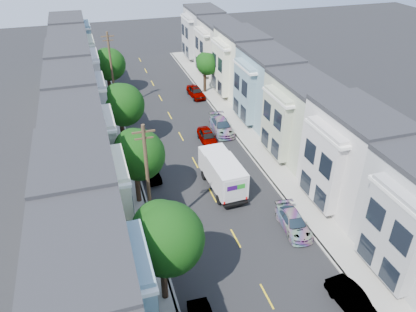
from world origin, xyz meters
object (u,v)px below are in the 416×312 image
tree_d (122,105)px  parked_left_c (171,232)px  tree_c (138,155)px  fedex_truck (222,172)px  tree_far_r (207,64)px  parked_right_d (196,92)px  lead_sedan (207,137)px  parked_right_c (222,126)px  parked_left_d (151,172)px  parked_right_a (353,302)px  utility_pole_near (148,185)px  tree_e (109,65)px  utility_pole_far (112,72)px  tree_b (166,239)px  parked_right_b (294,223)px

tree_d → parked_left_c: (1.40, -16.59, -4.04)m
tree_c → fedex_truck: 8.12m
tree_far_r → fedex_truck: size_ratio=0.87×
tree_d → parked_right_d: 16.13m
fedex_truck → parked_right_d: bearing=78.4°
tree_c → lead_sedan: 13.08m
parked_right_c → parked_left_d: bearing=-140.8°
tree_d → parked_right_a: bearing=-67.2°
parked_left_d → parked_right_a: (9.80, -19.19, 0.08)m
utility_pole_near → parked_right_c: utility_pole_near is taller
parked_left_d → parked_right_a: 21.55m
tree_c → fedex_truck: bearing=-1.8°
tree_c → parked_left_d: 5.65m
tree_e → utility_pole_far: (0.00, -5.36, 0.75)m
tree_b → lead_sedan: tree_b is taller
tree_d → tree_c: bearing=-90.0°
tree_b → parked_right_a: (11.20, -4.55, -4.49)m
tree_b → parked_left_d: bearing=84.5°
tree_d → lead_sedan: 9.97m
tree_far_r → parked_right_a: (-1.99, -38.77, -3.43)m
tree_c → parked_right_a: tree_c is taller
parked_right_a → parked_left_c: bearing=128.8°
parked_left_c → fedex_truck: bearing=36.9°
tree_d → utility_pole_far: 9.97m
tree_far_r → parked_right_a: 38.98m
utility_pole_near → parked_right_c: bearing=54.6°
tree_c → parked_right_c: (11.20, 10.66, -4.07)m
parked_left_d → utility_pole_far: bearing=88.9°
fedex_truck → parked_right_c: bearing=69.2°
tree_e → utility_pole_far: size_ratio=0.67×
utility_pole_far → tree_d: bearing=-90.0°
parked_right_a → parked_right_b: bearing=84.5°
parked_left_c → tree_b: bearing=-109.1°
parked_left_c → parked_right_b: (9.80, -1.79, -0.07)m
lead_sedan → parked_left_c: size_ratio=0.98×
tree_b → parked_left_c: 7.20m
tree_c → parked_right_b: bearing=-33.6°
tree_d → parked_right_c: (11.20, -0.27, -4.03)m
tree_b → tree_d: tree_b is taller
fedex_truck → lead_sedan: (1.31, 8.95, -1.05)m
lead_sedan → tree_far_r: bearing=74.9°
tree_d → parked_left_c: bearing=-85.2°
tree_far_r → parked_right_d: (-1.99, -1.27, -3.39)m
lead_sedan → parked_right_a: bearing=-82.6°
utility_pole_near → fedex_truck: (7.52, 4.88, -3.39)m
utility_pole_near → parked_right_b: bearing=-11.8°
parked_right_c → tree_d: bearing=-178.3°
tree_e → parked_right_b: (11.20, -33.70, -3.73)m
tree_b → tree_c: tree_b is taller
tree_b → tree_c: bearing=90.0°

